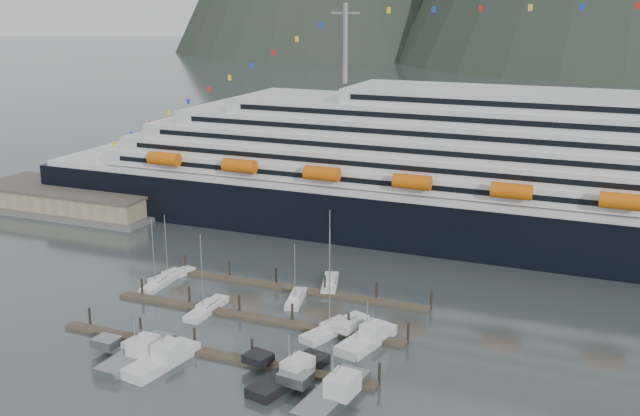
{
  "coord_description": "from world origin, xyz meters",
  "views": [
    {
      "loc": [
        44.63,
        -90.22,
        46.82
      ],
      "look_at": [
        -1.91,
        22.0,
        12.97
      ],
      "focal_mm": 42.0,
      "sensor_mm": 36.0,
      "label": 1
    }
  ],
  "objects_px": {
    "trawler_d": "(331,394)",
    "trawler_e": "(366,338)",
    "sailboat_c": "(296,299)",
    "sailboat_d": "(335,329)",
    "cruise_ship": "(539,187)",
    "sailboat_a": "(158,284)",
    "warehouse": "(73,200)",
    "sailboat_g": "(330,284)",
    "trawler_a": "(135,353)",
    "trawler_c": "(288,373)",
    "sailboat_b": "(207,309)",
    "trawler_b": "(161,358)",
    "sailboat_e": "(172,276)"
  },
  "relations": [
    {
      "from": "sailboat_c",
      "to": "sailboat_e",
      "type": "relative_size",
      "value": 0.85
    },
    {
      "from": "trawler_d",
      "to": "trawler_e",
      "type": "bearing_deg",
      "value": 10.18
    },
    {
      "from": "sailboat_d",
      "to": "trawler_a",
      "type": "relative_size",
      "value": 1.26
    },
    {
      "from": "sailboat_c",
      "to": "sailboat_d",
      "type": "height_order",
      "value": "sailboat_d"
    },
    {
      "from": "sailboat_a",
      "to": "sailboat_e",
      "type": "distance_m",
      "value": 4.43
    },
    {
      "from": "warehouse",
      "to": "trawler_c",
      "type": "distance_m",
      "value": 96.41
    },
    {
      "from": "sailboat_a",
      "to": "sailboat_g",
      "type": "relative_size",
      "value": 0.91
    },
    {
      "from": "sailboat_d",
      "to": "trawler_e",
      "type": "distance_m",
      "value": 5.92
    },
    {
      "from": "trawler_b",
      "to": "trawler_e",
      "type": "bearing_deg",
      "value": -46.16
    },
    {
      "from": "sailboat_d",
      "to": "trawler_b",
      "type": "distance_m",
      "value": 25.51
    },
    {
      "from": "trawler_a",
      "to": "trawler_e",
      "type": "height_order",
      "value": "trawler_e"
    },
    {
      "from": "cruise_ship",
      "to": "sailboat_c",
      "type": "height_order",
      "value": "cruise_ship"
    },
    {
      "from": "sailboat_g",
      "to": "trawler_a",
      "type": "distance_m",
      "value": 37.81
    },
    {
      "from": "sailboat_c",
      "to": "trawler_a",
      "type": "relative_size",
      "value": 0.78
    },
    {
      "from": "trawler_e",
      "to": "trawler_b",
      "type": "bearing_deg",
      "value": 138.07
    },
    {
      "from": "sailboat_a",
      "to": "trawler_a",
      "type": "xyz_separation_m",
      "value": [
        12.47,
        -23.6,
        0.5
      ]
    },
    {
      "from": "sailboat_g",
      "to": "trawler_a",
      "type": "relative_size",
      "value": 1.07
    },
    {
      "from": "sailboat_c",
      "to": "trawler_c",
      "type": "height_order",
      "value": "sailboat_c"
    },
    {
      "from": "sailboat_d",
      "to": "trawler_c",
      "type": "relative_size",
      "value": 1.18
    },
    {
      "from": "sailboat_g",
      "to": "trawler_b",
      "type": "relative_size",
      "value": 1.18
    },
    {
      "from": "sailboat_d",
      "to": "trawler_b",
      "type": "xyz_separation_m",
      "value": [
        -17.6,
        -18.46,
        0.49
      ]
    },
    {
      "from": "trawler_a",
      "to": "sailboat_d",
      "type": "bearing_deg",
      "value": -47.1
    },
    {
      "from": "sailboat_a",
      "to": "trawler_c",
      "type": "distance_m",
      "value": 39.68
    },
    {
      "from": "sailboat_d",
      "to": "sailboat_g",
      "type": "xyz_separation_m",
      "value": [
        -7.41,
        16.52,
        -0.04
      ]
    },
    {
      "from": "cruise_ship",
      "to": "sailboat_d",
      "type": "distance_m",
      "value": 57.11
    },
    {
      "from": "sailboat_b",
      "to": "trawler_d",
      "type": "height_order",
      "value": "sailboat_b"
    },
    {
      "from": "trawler_c",
      "to": "sailboat_g",
      "type": "bearing_deg",
      "value": 25.3
    },
    {
      "from": "cruise_ship",
      "to": "sailboat_d",
      "type": "xyz_separation_m",
      "value": [
        -21.87,
        -51.47,
        -11.59
      ]
    },
    {
      "from": "sailboat_b",
      "to": "trawler_b",
      "type": "bearing_deg",
      "value": -168.91
    },
    {
      "from": "sailboat_g",
      "to": "trawler_b",
      "type": "xyz_separation_m",
      "value": [
        -10.19,
        -34.97,
        0.53
      ]
    },
    {
      "from": "sailboat_c",
      "to": "trawler_e",
      "type": "bearing_deg",
      "value": -137.38
    },
    {
      "from": "trawler_c",
      "to": "trawler_b",
      "type": "bearing_deg",
      "value": 112.47
    },
    {
      "from": "trawler_d",
      "to": "sailboat_e",
      "type": "bearing_deg",
      "value": 61.65
    },
    {
      "from": "cruise_ship",
      "to": "sailboat_a",
      "type": "distance_m",
      "value": 73.68
    },
    {
      "from": "sailboat_b",
      "to": "sailboat_g",
      "type": "height_order",
      "value": "sailboat_g"
    },
    {
      "from": "trawler_b",
      "to": "sailboat_b",
      "type": "bearing_deg",
      "value": 19.94
    },
    {
      "from": "sailboat_c",
      "to": "sailboat_a",
      "type": "bearing_deg",
      "value": 84.09
    },
    {
      "from": "sailboat_g",
      "to": "trawler_c",
      "type": "distance_m",
      "value": 32.83
    },
    {
      "from": "sailboat_g",
      "to": "trawler_b",
      "type": "bearing_deg",
      "value": 146.34
    },
    {
      "from": "sailboat_b",
      "to": "trawler_b",
      "type": "relative_size",
      "value": 1.12
    },
    {
      "from": "trawler_b",
      "to": "trawler_d",
      "type": "distance_m",
      "value": 24.32
    },
    {
      "from": "trawler_a",
      "to": "trawler_d",
      "type": "height_order",
      "value": "trawler_d"
    },
    {
      "from": "sailboat_a",
      "to": "trawler_c",
      "type": "relative_size",
      "value": 0.92
    },
    {
      "from": "cruise_ship",
      "to": "trawler_b",
      "type": "distance_m",
      "value": 81.05
    },
    {
      "from": "sailboat_c",
      "to": "trawler_d",
      "type": "distance_m",
      "value": 31.59
    },
    {
      "from": "sailboat_c",
      "to": "sailboat_d",
      "type": "distance_m",
      "value": 13.03
    },
    {
      "from": "warehouse",
      "to": "sailboat_c",
      "type": "bearing_deg",
      "value": -23.3
    },
    {
      "from": "trawler_b",
      "to": "trawler_c",
      "type": "xyz_separation_m",
      "value": [
        17.25,
        2.92,
        -0.05
      ]
    },
    {
      "from": "sailboat_g",
      "to": "trawler_e",
      "type": "relative_size",
      "value": 1.2
    },
    {
      "from": "cruise_ship",
      "to": "trawler_d",
      "type": "relative_size",
      "value": 15.03
    }
  ]
}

